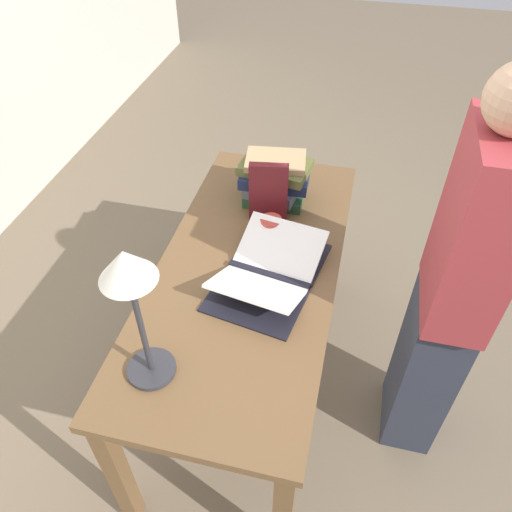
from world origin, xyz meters
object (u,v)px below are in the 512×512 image
(coffee_mug, at_px, (271,228))
(reading_lamp, at_px, (131,285))
(open_book, at_px, (269,271))
(book_standing_upright, at_px, (268,193))
(person_reader, at_px, (451,300))
(book_stack_tall, at_px, (275,179))

(coffee_mug, bearing_deg, reading_lamp, 162.03)
(open_book, relative_size, coffee_mug, 4.97)
(open_book, xyz_separation_m, reading_lamp, (-0.48, 0.27, 0.36))
(book_standing_upright, bearing_deg, coffee_mug, -170.02)
(person_reader, bearing_deg, book_stack_tall, -123.77)
(book_stack_tall, bearing_deg, person_reader, -123.77)
(book_standing_upright, distance_m, coffee_mug, 0.15)
(open_book, xyz_separation_m, book_stack_tall, (0.47, 0.08, 0.08))
(reading_lamp, bearing_deg, open_book, -29.05)
(book_standing_upright, bearing_deg, reading_lamp, 157.87)
(book_stack_tall, height_order, coffee_mug, book_stack_tall)
(book_stack_tall, distance_m, coffee_mug, 0.26)
(book_stack_tall, xyz_separation_m, book_standing_upright, (-0.14, -0.00, 0.03))
(reading_lamp, relative_size, coffee_mug, 4.53)
(open_book, height_order, reading_lamp, reading_lamp)
(reading_lamp, relative_size, person_reader, 0.31)
(book_stack_tall, xyz_separation_m, coffee_mug, (-0.25, -0.04, -0.06))
(reading_lamp, bearing_deg, book_standing_upright, -13.19)
(coffee_mug, relative_size, person_reader, 0.07)
(book_standing_upright, bearing_deg, book_stack_tall, -8.28)
(coffee_mug, distance_m, person_reader, 0.71)
(book_standing_upright, height_order, coffee_mug, book_standing_upright)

